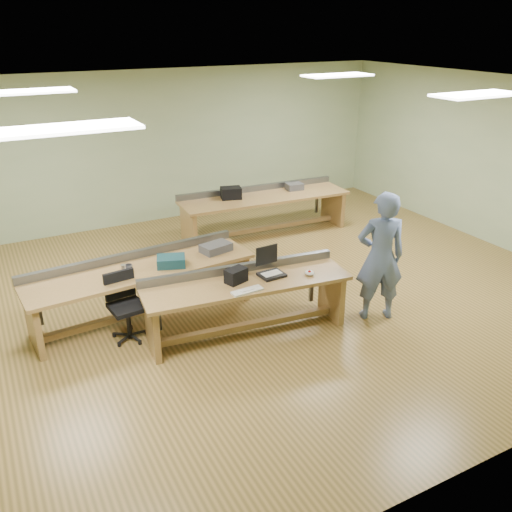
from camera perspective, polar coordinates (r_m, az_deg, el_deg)
name	(u,v)px	position (r m, az deg, el deg)	size (l,w,h in m)	color
floor	(249,297)	(8.19, -0.79, -4.33)	(10.00, 10.00, 0.00)	olive
ceiling	(247,91)	(7.29, -0.92, 17.00)	(10.00, 10.00, 0.00)	silver
wall_back	(157,148)	(11.21, -10.38, 11.15)	(10.00, 0.04, 3.00)	#A2B287
wall_front	(475,338)	(4.72, 22.10, -7.97)	(10.00, 0.04, 3.00)	#A2B287
wall_right	(496,162)	(10.76, 23.92, 9.03)	(0.04, 8.00, 3.00)	#A2B287
fluor_panels	(247,93)	(7.30, -0.92, 16.77)	(6.20, 3.50, 0.03)	white
workbench_front	(246,294)	(7.08, -1.06, -4.04)	(2.77, 1.02, 0.86)	#A07443
workbench_mid	(141,280)	(7.60, -11.99, -2.46)	(3.17, 1.07, 0.86)	#A07443
workbench_back	(264,205)	(10.50, 0.84, 5.42)	(3.34, 1.07, 0.86)	#A07443
person	(380,257)	(7.47, 12.95, -0.08)	(0.67, 0.44, 1.82)	slate
laptop_base	(272,275)	(7.11, 1.66, -1.99)	(0.32, 0.27, 0.04)	black
laptop_screen	(267,255)	(7.11, 1.13, 0.12)	(0.32, 0.02, 0.26)	black
keyboard	(247,291)	(6.70, -0.93, -3.69)	(0.41, 0.14, 0.02)	beige
trackball_mouse	(310,273)	(7.17, 5.66, -1.76)	(0.12, 0.14, 0.06)	white
camera_bag	(236,275)	(6.92, -2.11, -2.06)	(0.27, 0.17, 0.19)	black
task_chair	(127,315)	(7.25, -13.45, -6.05)	(0.53, 0.53, 0.89)	black
parts_bin_teal	(171,261)	(7.47, -8.93, -0.54)	(0.38, 0.28, 0.13)	#143941
parts_bin_grey	(216,248)	(7.87, -4.24, 0.89)	(0.43, 0.27, 0.12)	#3C3C3F
mug	(128,268)	(7.44, -13.29, -1.22)	(0.11, 0.11, 0.09)	#3C3C3F
drinks_can	(124,269)	(7.37, -13.77, -1.35)	(0.07, 0.07, 0.12)	#BBBABF
storage_box_back	(231,193)	(10.25, -2.65, 6.65)	(0.37, 0.27, 0.21)	black
tray_back	(294,186)	(10.84, 4.07, 7.31)	(0.32, 0.24, 0.13)	#3C3C3F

